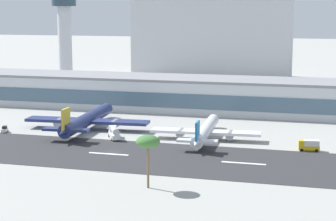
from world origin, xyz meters
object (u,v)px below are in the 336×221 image
(terminal_building, at_px, (185,94))
(airliner_blue_tail_gate_1, at_px, (205,131))
(control_tower, at_px, (65,36))
(palm_tree_1, at_px, (148,142))
(service_baggage_tug_0, at_px, (5,129))
(service_fuel_truck_2, at_px, (114,133))
(service_box_truck_1, at_px, (309,145))
(airliner_gold_tail_gate_0, at_px, (86,120))
(distant_hotel_block, at_px, (212,37))

(terminal_building, distance_m, airliner_blue_tail_gate_1, 57.19)
(control_tower, height_order, palm_tree_1, control_tower)
(service_baggage_tug_0, height_order, service_fuel_truck_2, service_fuel_truck_2)
(service_box_truck_1, distance_m, palm_tree_1, 58.88)
(service_fuel_truck_2, height_order, palm_tree_1, palm_tree_1)
(terminal_building, bearing_deg, service_baggage_tug_0, -128.75)
(service_box_truck_1, height_order, palm_tree_1, palm_tree_1)
(airliner_gold_tail_gate_0, relative_size, service_baggage_tug_0, 14.39)
(airliner_gold_tail_gate_0, height_order, palm_tree_1, palm_tree_1)
(airliner_blue_tail_gate_1, distance_m, service_box_truck_1, 32.71)
(service_box_truck_1, bearing_deg, distant_hotel_block, -77.79)
(terminal_building, relative_size, distant_hotel_block, 2.28)
(control_tower, bearing_deg, service_fuel_truck_2, -57.27)
(palm_tree_1, bearing_deg, distant_hotel_block, 97.69)
(service_baggage_tug_0, bearing_deg, terminal_building, -54.85)
(distant_hotel_block, distance_m, service_box_truck_1, 197.48)
(service_box_truck_1, bearing_deg, palm_tree_1, 46.20)
(service_box_truck_1, distance_m, service_fuel_truck_2, 60.50)
(control_tower, xyz_separation_m, service_fuel_truck_2, (61.18, -95.19, -26.04))
(terminal_building, distance_m, palm_tree_1, 107.76)
(airliner_gold_tail_gate_0, relative_size, airliner_blue_tail_gate_1, 1.18)
(service_fuel_truck_2, bearing_deg, distant_hotel_block, -28.26)
(control_tower, relative_size, service_baggage_tug_0, 13.56)
(terminal_building, distance_m, airliner_gold_tail_gate_0, 53.90)
(terminal_building, bearing_deg, control_tower, 152.75)
(distant_hotel_block, distance_m, service_baggage_tug_0, 189.41)
(airliner_blue_tail_gate_1, bearing_deg, palm_tree_1, 173.72)
(distant_hotel_block, relative_size, service_baggage_tug_0, 27.44)
(terminal_building, height_order, airliner_blue_tail_gate_1, terminal_building)
(control_tower, bearing_deg, airliner_blue_tail_gate_1, -45.02)
(airliner_blue_tail_gate_1, bearing_deg, service_fuel_truck_2, 97.47)
(terminal_building, distance_m, control_tower, 81.47)
(distant_hotel_block, bearing_deg, airliner_gold_tail_gate_0, -92.93)
(airliner_gold_tail_gate_0, distance_m, airliner_blue_tail_gate_1, 42.90)
(terminal_building, height_order, airliner_gold_tail_gate_0, terminal_building)
(distant_hotel_block, relative_size, service_box_truck_1, 15.42)
(airliner_gold_tail_gate_0, distance_m, service_box_truck_1, 75.56)
(control_tower, distance_m, service_fuel_truck_2, 116.11)
(distant_hotel_block, bearing_deg, service_fuel_truck_2, -88.34)
(terminal_building, xyz_separation_m, airliner_blue_tail_gate_1, (19.60, -53.59, -3.92))
(service_baggage_tug_0, relative_size, service_box_truck_1, 0.56)
(distant_hotel_block, height_order, airliner_gold_tail_gate_0, distant_hotel_block)
(service_fuel_truck_2, bearing_deg, airliner_blue_tail_gate_1, -108.75)
(control_tower, bearing_deg, terminal_building, -27.25)
(control_tower, relative_size, palm_tree_1, 3.81)
(service_baggage_tug_0, relative_size, service_fuel_truck_2, 0.41)
(control_tower, relative_size, service_box_truck_1, 7.62)
(airliner_blue_tail_gate_1, relative_size, service_box_truck_1, 6.88)
(airliner_gold_tail_gate_0, xyz_separation_m, palm_tree_1, (40.23, -57.68, 7.44))
(service_fuel_truck_2, bearing_deg, terminal_building, -38.32)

